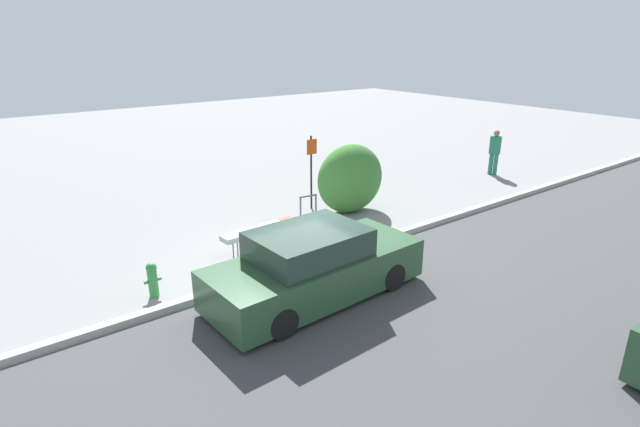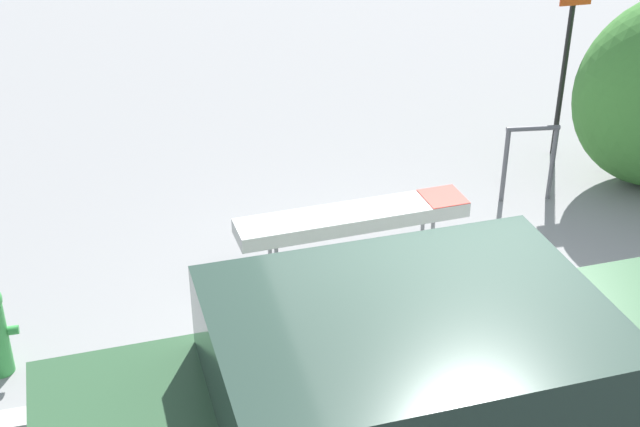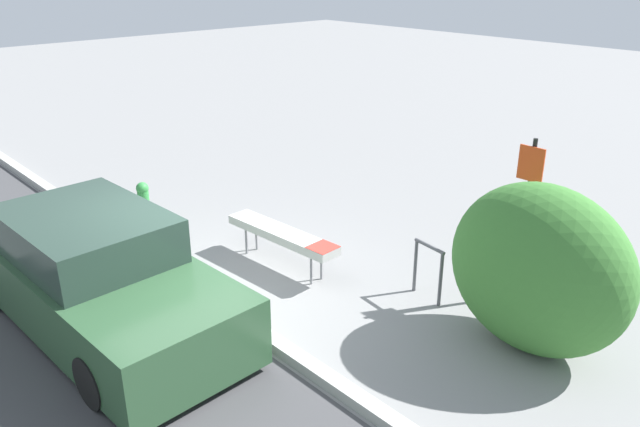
{
  "view_description": "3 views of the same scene",
  "coord_description": "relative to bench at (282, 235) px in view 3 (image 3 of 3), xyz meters",
  "views": [
    {
      "loc": [
        -6.15,
        -8.74,
        5.15
      ],
      "look_at": [
        0.85,
        0.54,
        0.98
      ],
      "focal_mm": 28.0,
      "sensor_mm": 36.0,
      "label": 1
    },
    {
      "loc": [
        -2.3,
        -5.11,
        4.36
      ],
      "look_at": [
        -0.66,
        1.41,
        0.65
      ],
      "focal_mm": 50.0,
      "sensor_mm": 36.0,
      "label": 2
    },
    {
      "loc": [
        6.44,
        -3.95,
        4.45
      ],
      "look_at": [
        0.08,
        1.86,
        0.9
      ],
      "focal_mm": 35.0,
      "sensor_mm": 36.0,
      "label": 3
    }
  ],
  "objects": [
    {
      "name": "curb",
      "position": [
        0.34,
        -1.46,
        -0.47
      ],
      "size": [
        60.0,
        0.2,
        0.13
      ],
      "color": "#A8A8A3",
      "rests_on": "ground_plane"
    },
    {
      "name": "parked_car_near",
      "position": [
        -0.34,
        -2.76,
        0.15
      ],
      "size": [
        4.69,
        1.99,
        1.51
      ],
      "rotation": [
        0.0,
        0.0,
        0.04
      ],
      "color": "black",
      "rests_on": "ground_plane"
    },
    {
      "name": "bench",
      "position": [
        0.0,
        0.0,
        0.0
      ],
      "size": [
        2.11,
        0.53,
        0.61
      ],
      "rotation": [
        0.0,
        0.0,
        0.06
      ],
      "color": "gray",
      "rests_on": "ground_plane"
    },
    {
      "name": "shrub_hedge",
      "position": [
        3.7,
        0.88,
        0.52
      ],
      "size": [
        2.26,
        1.41,
        2.1
      ],
      "color": "#3D7A33",
      "rests_on": "ground_plane"
    },
    {
      "name": "bike_rack",
      "position": [
        2.12,
        0.87,
        -0.03
      ],
      "size": [
        0.55,
        0.12,
        0.83
      ],
      "rotation": [
        0.0,
        0.0,
        -0.14
      ],
      "color": "#515156",
      "rests_on": "ground_plane"
    },
    {
      "name": "fire_hydrant",
      "position": [
        -3.01,
        -0.74,
        -0.13
      ],
      "size": [
        0.36,
        0.22,
        0.77
      ],
      "color": "#338C3F",
      "rests_on": "ground_plane"
    },
    {
      "name": "sign_post",
      "position": [
        2.93,
        1.83,
        0.85
      ],
      "size": [
        0.36,
        0.08,
        2.3
      ],
      "color": "black",
      "rests_on": "ground_plane"
    },
    {
      "name": "ground_plane",
      "position": [
        0.34,
        -1.46,
        -0.53
      ],
      "size": [
        60.0,
        60.0,
        0.0
      ],
      "primitive_type": "plane",
      "color": "gray"
    }
  ]
}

